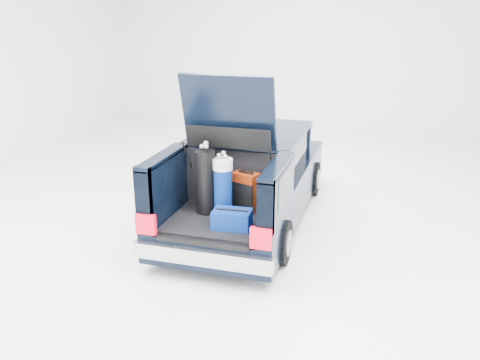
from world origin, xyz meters
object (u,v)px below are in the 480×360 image
(black_golf_bag, at_px, (205,182))
(blue_duffel, at_px, (232,219))
(blue_golf_bag, at_px, (223,187))
(car, at_px, (251,178))
(red_suitcase, at_px, (246,192))

(black_golf_bag, distance_m, blue_duffel, 0.70)
(blue_duffel, bearing_deg, blue_golf_bag, 119.02)
(car, xyz_separation_m, blue_golf_bag, (-0.00, -1.42, 0.33))
(car, xyz_separation_m, blue_duffel, (0.24, -1.80, 0.04))
(blue_golf_bag, bearing_deg, red_suitcase, 31.34)
(car, height_order, blue_duffel, car)
(red_suitcase, bearing_deg, blue_duffel, -72.33)
(blue_golf_bag, bearing_deg, blue_duffel, -67.69)
(blue_duffel, bearing_deg, black_golf_bag, 138.70)
(car, bearing_deg, blue_duffel, -82.35)
(red_suitcase, xyz_separation_m, blue_duffel, (-0.01, -0.60, -0.15))
(red_suitcase, bearing_deg, blue_golf_bag, -119.68)
(red_suitcase, distance_m, black_golf_bag, 0.58)
(car, bearing_deg, blue_golf_bag, -90.03)
(black_golf_bag, distance_m, blue_golf_bag, 0.25)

